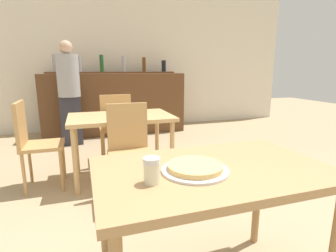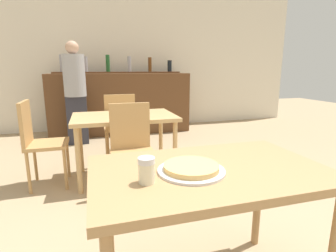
{
  "view_description": "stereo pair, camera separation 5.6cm",
  "coord_description": "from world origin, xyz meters",
  "px_view_note": "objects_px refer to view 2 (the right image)",
  "views": [
    {
      "loc": [
        -0.6,
        -1.1,
        1.23
      ],
      "look_at": [
        -0.05,
        0.55,
        0.84
      ],
      "focal_mm": 28.0,
      "sensor_mm": 36.0,
      "label": 1
    },
    {
      "loc": [
        -0.54,
        -1.12,
        1.23
      ],
      "look_at": [
        -0.05,
        0.55,
        0.84
      ],
      "focal_mm": 28.0,
      "sensor_mm": 36.0,
      "label": 2
    }
  ],
  "objects_px": {
    "pizza_tray": "(191,169)",
    "cheese_shaker": "(147,170)",
    "chair_far_side_left": "(38,138)",
    "chair_far_side_back": "(120,123)",
    "chair_far_side_front": "(132,145)",
    "person_standing": "(75,90)"
  },
  "relations": [
    {
      "from": "chair_far_side_back",
      "to": "person_standing",
      "type": "xyz_separation_m",
      "value": [
        -0.58,
        1.07,
        0.36
      ]
    },
    {
      "from": "pizza_tray",
      "to": "chair_far_side_front",
      "type": "bearing_deg",
      "value": 94.53
    },
    {
      "from": "cheese_shaker",
      "to": "person_standing",
      "type": "bearing_deg",
      "value": 97.39
    },
    {
      "from": "chair_far_side_front",
      "to": "pizza_tray",
      "type": "relative_size",
      "value": 2.81
    },
    {
      "from": "chair_far_side_back",
      "to": "chair_far_side_left",
      "type": "height_order",
      "value": "same"
    },
    {
      "from": "chair_far_side_left",
      "to": "pizza_tray",
      "type": "distance_m",
      "value": 2.05
    },
    {
      "from": "chair_far_side_front",
      "to": "chair_far_side_left",
      "type": "relative_size",
      "value": 1.0
    },
    {
      "from": "person_standing",
      "to": "chair_far_side_back",
      "type": "bearing_deg",
      "value": -61.7
    },
    {
      "from": "chair_far_side_left",
      "to": "cheese_shaker",
      "type": "height_order",
      "value": "chair_far_side_left"
    },
    {
      "from": "chair_far_side_left",
      "to": "cheese_shaker",
      "type": "relative_size",
      "value": 7.94
    },
    {
      "from": "person_standing",
      "to": "chair_far_side_front",
      "type": "bearing_deg",
      "value": -74.86
    },
    {
      "from": "pizza_tray",
      "to": "cheese_shaker",
      "type": "xyz_separation_m",
      "value": [
        -0.23,
        -0.06,
        0.04
      ]
    },
    {
      "from": "chair_far_side_back",
      "to": "chair_far_side_left",
      "type": "relative_size",
      "value": 1.0
    },
    {
      "from": "chair_far_side_front",
      "to": "pizza_tray",
      "type": "bearing_deg",
      "value": -85.47
    },
    {
      "from": "chair_far_side_left",
      "to": "pizza_tray",
      "type": "height_order",
      "value": "chair_far_side_left"
    },
    {
      "from": "chair_far_side_front",
      "to": "cheese_shaker",
      "type": "height_order",
      "value": "chair_far_side_front"
    },
    {
      "from": "chair_far_side_left",
      "to": "cheese_shaker",
      "type": "distance_m",
      "value": 2.01
    },
    {
      "from": "chair_far_side_front",
      "to": "pizza_tray",
      "type": "xyz_separation_m",
      "value": [
        0.1,
        -1.25,
        0.23
      ]
    },
    {
      "from": "chair_far_side_front",
      "to": "cheese_shaker",
      "type": "relative_size",
      "value": 7.94
    },
    {
      "from": "pizza_tray",
      "to": "cheese_shaker",
      "type": "distance_m",
      "value": 0.24
    },
    {
      "from": "cheese_shaker",
      "to": "chair_far_side_left",
      "type": "bearing_deg",
      "value": 112.36
    },
    {
      "from": "chair_far_side_front",
      "to": "chair_far_side_left",
      "type": "height_order",
      "value": "same"
    }
  ]
}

